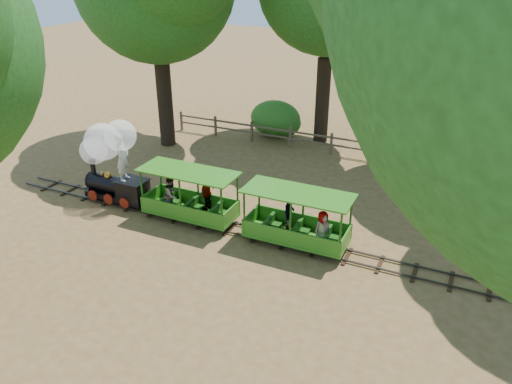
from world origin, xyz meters
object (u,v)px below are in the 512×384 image
at_px(locomotive, 109,155).
at_px(carriage_rear, 298,223).
at_px(carriage_front, 189,199).
at_px(fence, 353,145).

relative_size(locomotive, carriage_rear, 0.97).
bearing_deg(carriage_front, fence, 66.00).
relative_size(carriage_front, fence, 0.19).
bearing_deg(carriage_rear, fence, 92.62).
height_order(carriage_front, carriage_rear, same).
height_order(carriage_front, fence, carriage_front).
distance_m(carriage_front, carriage_rear, 3.93).
xyz_separation_m(carriage_rear, fence, (-0.36, 7.94, -0.21)).
bearing_deg(locomotive, carriage_rear, -0.08).
bearing_deg(fence, carriage_rear, -87.38).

